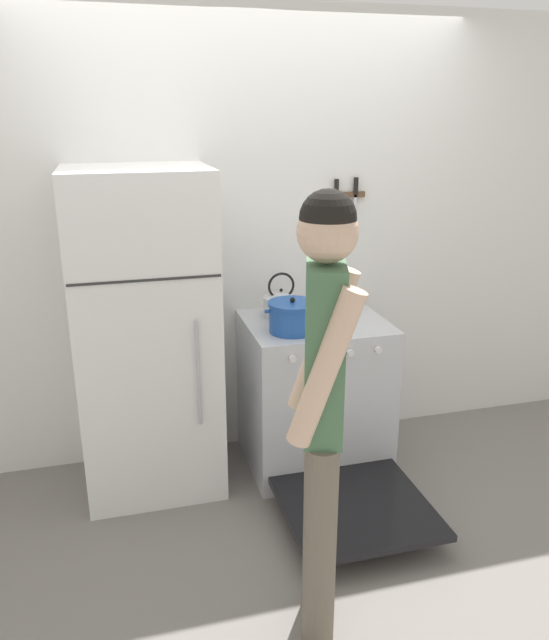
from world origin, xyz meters
The scene contains 9 objects.
ground_plane centered at (0.00, 0.00, 0.00)m, with size 14.00×14.00×0.00m, color slate.
wall_back centered at (0.00, 0.03, 1.27)m, with size 10.00×0.06×2.55m.
refrigerator centered at (-0.63, -0.30, 0.87)m, with size 0.72×0.63×1.74m.
stove_range centered at (0.30, -0.36, 0.44)m, with size 0.78×1.35×0.88m.
dutch_oven_pot centered at (0.12, -0.45, 0.96)m, with size 0.30×0.26×0.19m.
tea_kettle centered at (0.14, -0.19, 0.96)m, with size 0.25×0.20×0.26m.
utensil_jar centered at (0.50, -0.19, 0.95)m, with size 0.09×0.09×0.28m.
person centered at (-0.08, -1.53, 1.01)m, with size 0.35×0.42×1.76m.
wall_knife_strip centered at (0.57, -0.02, 1.53)m, with size 0.24×0.03×0.33m.
Camera 1 is at (-0.79, -3.45, 2.00)m, focal length 35.00 mm.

